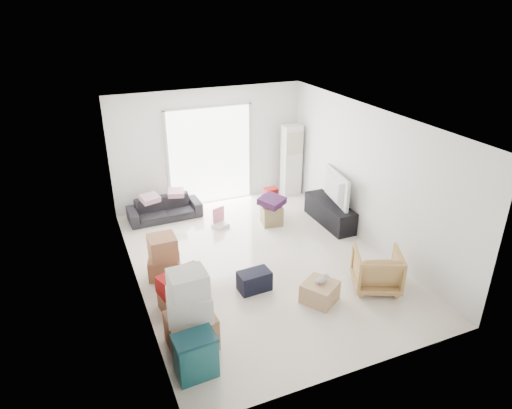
{
  "coord_description": "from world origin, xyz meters",
  "views": [
    {
      "loc": [
        -2.95,
        -6.69,
        4.54
      ],
      "look_at": [
        -0.02,
        0.2,
        1.09
      ],
      "focal_mm": 32.0,
      "sensor_mm": 36.0,
      "label": 1
    }
  ],
  "objects": [
    {
      "name": "ac_tower",
      "position": [
        1.95,
        2.65,
        0.88
      ],
      "size": [
        0.45,
        0.3,
        1.75
      ],
      "primitive_type": "cube",
      "color": "white",
      "rests_on": "room_shell"
    },
    {
      "name": "toy_walker",
      "position": [
        -0.25,
        1.66,
        0.11
      ],
      "size": [
        0.38,
        0.36,
        0.41
      ],
      "rotation": [
        0.0,
        0.0,
        0.35
      ],
      "color": "silver",
      "rests_on": "room_shell"
    },
    {
      "name": "tv_console",
      "position": [
        2.0,
        0.87,
        0.25
      ],
      "size": [
        0.44,
        1.47,
        0.49
      ],
      "primitive_type": "cube",
      "color": "black",
      "rests_on": "room_shell"
    },
    {
      "name": "sliding_door",
      "position": [
        0.0,
        2.98,
        1.24
      ],
      "size": [
        2.1,
        0.04,
        2.33
      ],
      "color": "white",
      "rests_on": "room_shell"
    },
    {
      "name": "sofa",
      "position": [
        -1.25,
        2.5,
        0.31
      ],
      "size": [
        1.6,
        0.5,
        0.62
      ],
      "primitive_type": "imported",
      "rotation": [
        0.0,
        0.0,
        0.02
      ],
      "color": "#26262B",
      "rests_on": "room_shell"
    },
    {
      "name": "wood_crate",
      "position": [
        0.39,
        -1.48,
        0.17
      ],
      "size": [
        0.69,
        0.69,
        0.33
      ],
      "primitive_type": "cube",
      "rotation": [
        0.0,
        0.0,
        0.57
      ],
      "color": "tan",
      "rests_on": "room_shell"
    },
    {
      "name": "blanket",
      "position": [
        0.83,
        1.34,
        0.49
      ],
      "size": [
        0.64,
        0.64,
        0.14
      ],
      "primitive_type": "cube",
      "rotation": [
        0.0,
        0.0,
        0.53
      ],
      "color": "#3B1A42",
      "rests_on": "ottoman"
    },
    {
      "name": "armchair",
      "position": [
        1.46,
        -1.52,
        0.39
      ],
      "size": [
        0.98,
        0.95,
        0.77
      ],
      "primitive_type": "imported",
      "rotation": [
        0.0,
        0.0,
        2.7
      ],
      "color": "tan",
      "rests_on": "room_shell"
    },
    {
      "name": "box_stack_c",
      "position": [
        -1.77,
        0.2,
        0.39
      ],
      "size": [
        0.63,
        0.57,
        0.8
      ],
      "rotation": [
        0.0,
        0.0,
        -0.16
      ],
      "color": "#A66B4B",
      "rests_on": "room_shell"
    },
    {
      "name": "duffel_bag",
      "position": [
        -0.47,
        -0.78,
        0.17
      ],
      "size": [
        0.56,
        0.35,
        0.35
      ],
      "primitive_type": "cube",
      "rotation": [
        0.0,
        0.0,
        0.05
      ],
      "color": "black",
      "rests_on": "room_shell"
    },
    {
      "name": "loose_box",
      "position": [
        -1.45,
        -0.28,
        0.18
      ],
      "size": [
        0.5,
        0.5,
        0.35
      ],
      "primitive_type": "cube",
      "rotation": [
        0.0,
        0.0,
        0.21
      ],
      "color": "#A66B4B",
      "rests_on": "room_shell"
    },
    {
      "name": "box_stack_a",
      "position": [
        -1.8,
        -1.66,
        0.54
      ],
      "size": [
        0.69,
        0.6,
        1.21
      ],
      "rotation": [
        0.0,
        0.0,
        -0.07
      ],
      "color": "#A66B4B",
      "rests_on": "room_shell"
    },
    {
      "name": "ottoman",
      "position": [
        0.83,
        1.34,
        0.21
      ],
      "size": [
        0.49,
        0.49,
        0.42
      ],
      "primitive_type": "cube",
      "rotation": [
        0.0,
        0.0,
        -0.17
      ],
      "color": "#8D7C52",
      "rests_on": "room_shell"
    },
    {
      "name": "box_stack_b",
      "position": [
        -1.8,
        -0.82,
        0.31
      ],
      "size": [
        0.6,
        0.54,
        0.66
      ],
      "rotation": [
        0.0,
        0.0,
        0.2
      ],
      "color": "#A66B4B",
      "rests_on": "room_shell"
    },
    {
      "name": "pillow_right",
      "position": [
        -0.96,
        2.55,
        0.68
      ],
      "size": [
        0.37,
        0.33,
        0.11
      ],
      "primitive_type": "cube",
      "rotation": [
        0.0,
        0.0,
        -0.27
      ],
      "color": "#C6909D",
      "rests_on": "sofa"
    },
    {
      "name": "plush_bunny",
      "position": [
        0.42,
        -1.47,
        0.4
      ],
      "size": [
        0.27,
        0.15,
        0.13
      ],
      "rotation": [
        0.0,
        0.0,
        0.11
      ],
      "color": "#B2ADA8",
      "rests_on": "wood_crate"
    },
    {
      "name": "room_shell",
      "position": [
        0.0,
        0.0,
        1.35
      ],
      "size": [
        4.98,
        6.48,
        3.18
      ],
      "color": "silver",
      "rests_on": "ground"
    },
    {
      "name": "pillow_left",
      "position": [
        -1.55,
        2.46,
        0.68
      ],
      "size": [
        0.4,
        0.35,
        0.11
      ],
      "primitive_type": "cube",
      "rotation": [
        0.0,
        0.0,
        0.28
      ],
      "color": "#C6909D",
      "rests_on": "sofa"
    },
    {
      "name": "storage_bins",
      "position": [
        -1.9,
        -2.23,
        0.31
      ],
      "size": [
        0.56,
        0.41,
        0.62
      ],
      "rotation": [
        0.0,
        0.0,
        0.05
      ],
      "color": "#175458",
      "rests_on": "room_shell"
    },
    {
      "name": "television",
      "position": [
        2.0,
        0.87,
        0.57
      ],
      "size": [
        0.86,
        1.27,
        0.15
      ],
      "primitive_type": "imported",
      "rotation": [
        0.0,
        0.0,
        1.4
      ],
      "color": "black",
      "rests_on": "tv_console"
    },
    {
      "name": "kids_table",
      "position": [
        1.05,
        1.86,
        0.42
      ],
      "size": [
        0.46,
        0.46,
        0.6
      ],
      "rotation": [
        0.0,
        0.0,
        0.08
      ],
      "color": "#0F2ED5",
      "rests_on": "room_shell"
    }
  ]
}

